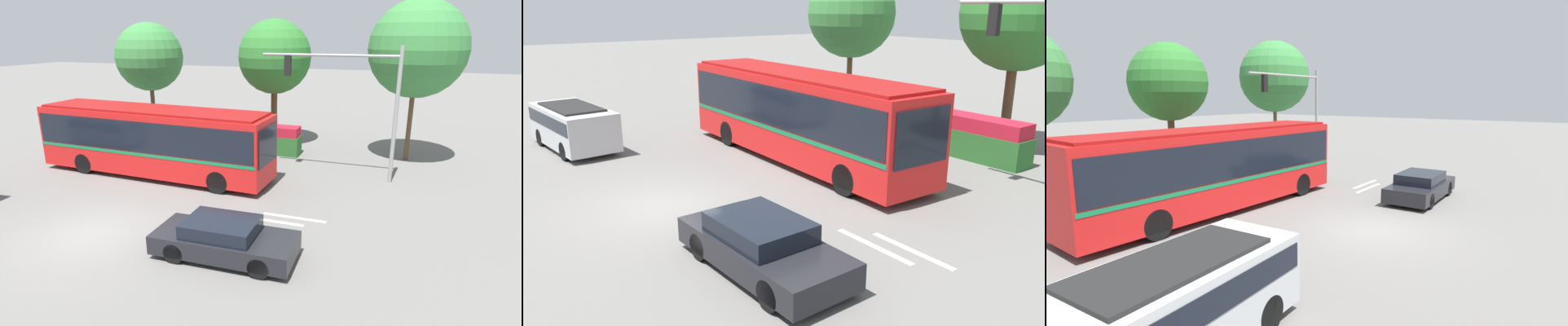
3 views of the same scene
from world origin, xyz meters
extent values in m
plane|color=slate|center=(0.00, 0.00, 0.00)|extent=(140.00, 140.00, 0.00)
cube|color=red|center=(-1.36, 6.04, 1.70)|extent=(11.64, 2.94, 2.90)
cube|color=black|center=(-1.36, 6.04, 2.16)|extent=(11.41, 2.97, 1.39)
cube|color=#147A47|center=(-1.36, 6.04, 1.35)|extent=(11.52, 2.96, 0.14)
cube|color=black|center=(4.43, 5.82, 2.05)|extent=(0.14, 2.12, 1.62)
cube|color=maroon|center=(-1.36, 6.04, 3.20)|extent=(11.17, 2.72, 0.10)
cylinder|color=black|center=(2.60, 6.98, 0.50)|extent=(1.01, 0.34, 1.00)
cylinder|color=black|center=(2.52, 4.79, 0.50)|extent=(1.01, 0.34, 1.00)
cylinder|color=black|center=(-4.67, 7.26, 0.50)|extent=(1.01, 0.34, 1.00)
cylinder|color=black|center=(-4.75, 5.08, 0.50)|extent=(1.01, 0.34, 1.00)
cube|color=black|center=(4.94, 0.10, 0.47)|extent=(4.39, 1.91, 0.59)
cube|color=black|center=(4.83, 0.09, 0.98)|extent=(2.21, 1.65, 0.43)
cylinder|color=black|center=(6.27, 0.92, 0.32)|extent=(0.64, 0.23, 0.64)
cylinder|color=black|center=(6.30, -0.68, 0.32)|extent=(0.64, 0.23, 0.64)
cylinder|color=black|center=(3.62, 0.87, 0.32)|extent=(0.64, 0.23, 0.64)
cylinder|color=black|center=(3.65, -0.73, 0.32)|extent=(0.64, 0.23, 0.64)
cube|color=#B2B5B7|center=(-7.92, -0.18, 0.94)|extent=(4.82, 2.26, 1.46)
cube|color=black|center=(-7.92, -0.18, 1.26)|extent=(4.64, 2.28, 0.50)
cube|color=black|center=(-7.92, -0.18, 1.71)|extent=(3.39, 1.78, 0.08)
cylinder|color=black|center=(-6.57, 0.76, 0.36)|extent=(0.73, 0.30, 0.71)
cylinder|color=black|center=(-6.46, -0.95, 0.36)|extent=(0.73, 0.30, 0.71)
cylinder|color=gray|center=(9.41, 8.59, 3.04)|extent=(0.18, 0.18, 6.08)
cylinder|color=gray|center=(6.34, 8.59, 5.63)|extent=(6.14, 0.12, 0.12)
cube|color=black|center=(4.47, 8.59, 5.13)|extent=(0.30, 0.22, 0.90)
cylinder|color=red|center=(4.47, 8.71, 5.43)|extent=(0.18, 0.02, 0.18)
cylinder|color=yellow|center=(4.47, 8.71, 5.13)|extent=(0.18, 0.02, 0.18)
cylinder|color=green|center=(4.47, 8.71, 4.83)|extent=(0.18, 0.02, 0.18)
cube|color=#286028|center=(1.42, 11.48, 0.53)|extent=(6.03, 1.10, 1.06)
cube|color=#B7192D|center=(1.42, 11.48, 1.33)|extent=(5.91, 1.05, 0.54)
cylinder|color=brown|center=(2.23, 13.69, 1.84)|extent=(0.38, 0.38, 3.68)
sphere|color=#2D752D|center=(2.23, 13.69, 5.24)|extent=(4.33, 4.33, 4.33)
cylinder|color=brown|center=(10.09, 12.59, 2.03)|extent=(0.25, 0.25, 4.05)
sphere|color=#387F3D|center=(10.09, 12.59, 5.81)|extent=(4.89, 4.89, 4.89)
cube|color=silver|center=(5.53, 2.90, 0.01)|extent=(2.40, 0.16, 0.01)
cube|color=silver|center=(6.24, 3.45, 0.01)|extent=(2.40, 0.16, 0.01)
camera|label=1|loc=(9.62, -10.06, 6.55)|focal=28.13mm
camera|label=2|loc=(13.53, -5.73, 5.55)|focal=36.47mm
camera|label=3|loc=(-11.76, -5.63, 4.41)|focal=27.43mm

